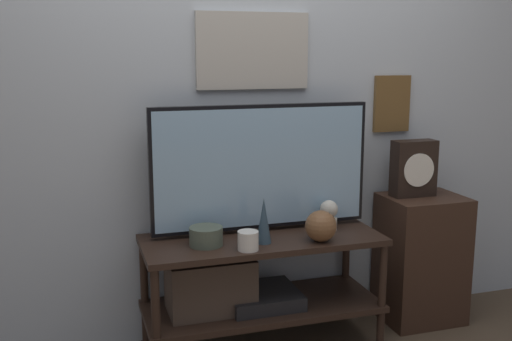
# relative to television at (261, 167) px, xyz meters

# --- Properties ---
(wall_back) EXTENTS (6.40, 0.08, 2.70)m
(wall_back) POSITION_rel_television_xyz_m (-0.03, 0.18, 0.43)
(wall_back) COLOR #B2BCC6
(wall_back) RESTS_ON ground_plane
(media_console) EXTENTS (1.19, 0.47, 0.59)m
(media_console) POSITION_rel_television_xyz_m (-0.13, -0.10, -0.55)
(media_console) COLOR black
(media_console) RESTS_ON ground_plane
(television) EXTENTS (1.13, 0.05, 0.65)m
(television) POSITION_rel_television_xyz_m (0.00, 0.00, 0.00)
(television) COLOR black
(television) RESTS_ON media_console
(vase_slim_bronze) EXTENTS (0.07, 0.07, 0.22)m
(vase_slim_bronze) POSITION_rel_television_xyz_m (-0.05, -0.19, -0.22)
(vase_slim_bronze) COLOR #2D4251
(vase_slim_bronze) RESTS_ON media_console
(vase_round_glass) EXTENTS (0.15, 0.15, 0.15)m
(vase_round_glass) POSITION_rel_television_xyz_m (0.22, -0.25, -0.26)
(vase_round_glass) COLOR brown
(vase_round_glass) RESTS_ON media_console
(vase_wide_bowl) EXTENTS (0.16, 0.16, 0.09)m
(vase_wide_bowl) POSITION_rel_television_xyz_m (-0.32, -0.15, -0.29)
(vase_wide_bowl) COLOR #4C5647
(vase_wide_bowl) RESTS_ON media_console
(candle_jar) EXTENTS (0.10, 0.10, 0.09)m
(candle_jar) POSITION_rel_television_xyz_m (-0.15, -0.27, -0.29)
(candle_jar) COLOR silver
(candle_jar) RESTS_ON media_console
(decorative_bust) EXTENTS (0.09, 0.09, 0.16)m
(decorative_bust) POSITION_rel_television_xyz_m (0.34, -0.09, -0.25)
(decorative_bust) COLOR beige
(decorative_bust) RESTS_ON media_console
(side_table) EXTENTS (0.43, 0.35, 0.71)m
(side_table) POSITION_rel_television_xyz_m (0.93, -0.04, -0.57)
(side_table) COLOR #382319
(side_table) RESTS_ON ground_plane
(mantel_clock) EXTENTS (0.24, 0.11, 0.31)m
(mantel_clock) POSITION_rel_television_xyz_m (0.87, -0.01, -0.06)
(mantel_clock) COLOR black
(mantel_clock) RESTS_ON side_table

